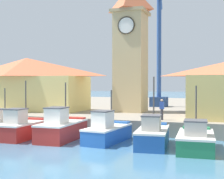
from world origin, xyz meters
The scene contains 12 objects.
ground_plane centered at (0.00, 0.00, 0.00)m, with size 300.00×300.00×0.00m, color teal.
quay_wharf centered at (0.00, 26.91, 0.58)m, with size 120.00×40.00×1.16m, color gray.
fishing_boat_far_left centered at (-7.32, 3.72, 0.73)m, with size 2.49×4.83×3.64m.
fishing_boat_left_outer centered at (-4.84, 2.98, 0.77)m, with size 2.22×4.27×4.21m.
fishing_boat_left_inner centered at (-1.78, 3.43, 0.82)m, with size 2.28×4.85×4.08m.
fishing_boat_mid_left centered at (1.54, 3.81, 0.73)m, with size 2.23×4.68×3.54m.
fishing_boat_center centered at (4.76, 3.46, 0.72)m, with size 2.36×4.75×4.45m.
fishing_boat_mid_right centered at (7.46, 3.11, 0.65)m, with size 2.40×4.64×3.87m.
clock_tower centered at (0.08, 14.36, 7.98)m, with size 3.43×3.43×14.45m.
warehouse_left centered at (-11.28, 12.78, 4.05)m, with size 13.37×5.63×5.65m.
port_crane_near centered at (1.35, 22.58, 7.34)m, with size 2.25×8.76×16.03m.
dock_worker_near_tower centered at (4.46, 8.17, 2.00)m, with size 0.34×0.22×1.62m.
Camera 1 is at (9.05, -16.04, 3.96)m, focal length 50.00 mm.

